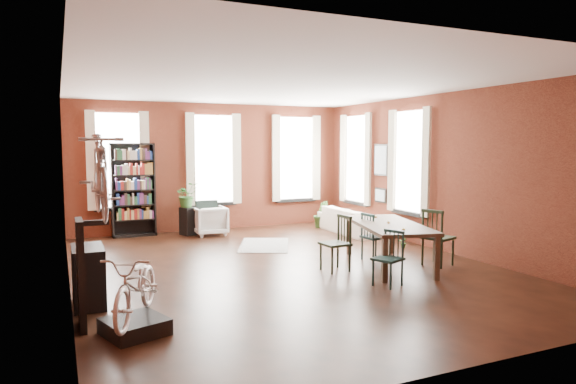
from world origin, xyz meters
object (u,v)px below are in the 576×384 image
dining_chair_c (438,237)px  white_armchair (210,219)px  dining_chair_d (375,237)px  bookshelf (133,190)px  plant_stand (189,221)px  console_table (88,276)px  dining_chair_a (388,259)px  bike_trainer (135,326)px  dining_chair_b (335,244)px  dining_table (388,245)px  cream_sofa (351,216)px  bicycle_floor (136,255)px

dining_chair_c → white_armchair: size_ratio=1.34×
dining_chair_d → bookshelf: size_ratio=0.40×
plant_stand → console_table: bearing=-117.3°
dining_chair_a → bike_trainer: bearing=-104.3°
dining_chair_c → plant_stand: dining_chair_c is taller
dining_chair_d → bookshelf: bearing=34.2°
dining_chair_a → plant_stand: (-1.75, 5.68, -0.09)m
plant_stand → dining_chair_b: bearing=-72.0°
bike_trainer → console_table: 1.45m
bookshelf → console_table: (-1.28, -5.20, -0.70)m
dining_table → dining_chair_a: dining_chair_a is taller
dining_chair_a → plant_stand: bearing=175.2°
dining_table → plant_stand: 5.25m
dining_chair_d → dining_chair_b: bearing=104.7°
dining_chair_a → cream_sofa: size_ratio=0.41×
dining_chair_d → plant_stand: (-2.54, 4.13, -0.11)m
bookshelf → plant_stand: (1.22, -0.36, -0.77)m
dining_chair_c → dining_chair_a: bearing=96.5°
white_armchair → bicycle_floor: size_ratio=0.51×
dining_chair_a → dining_chair_c: dining_chair_c is taller
plant_stand → bookshelf: bearing=163.4°
dining_chair_c → cream_sofa: size_ratio=0.49×
bike_trainer → bicycle_floor: bearing=-35.3°
console_table → bookshelf: bearing=76.2°
dining_chair_d → dining_chair_c: bearing=-140.2°
dining_chair_a → cream_sofa: bearing=133.6°
dining_chair_a → bicycle_floor: bearing=-104.0°
white_armchair → console_table: bearing=58.2°
dining_chair_c → bike_trainer: 5.60m
dining_table → dining_chair_d: dining_chair_d is taller
bookshelf → bicycle_floor: 6.63m
dining_chair_c → white_armchair: (-2.89, 4.71, -0.13)m
dining_table → cream_sofa: bearing=85.2°
dining_table → cream_sofa: (1.22, 3.28, 0.02)m
bicycle_floor → dining_chair_c: bearing=37.3°
dining_chair_c → white_armchair: dining_chair_c is taller
dining_table → bicycle_floor: bearing=-145.1°
cream_sofa → plant_stand: 3.96m
dining_chair_a → console_table: size_ratio=1.06×
white_armchair → bicycle_floor: (-2.51, -5.99, 0.54)m
dining_chair_d → cream_sofa: bearing=-28.7°
dining_chair_c → plant_stand: bearing=15.7°
dining_chair_a → console_table: bearing=-123.2°
cream_sofa → console_table: size_ratio=2.60×
dining_chair_b → dining_table: bearing=80.9°
bike_trainer → dining_chair_a: bearing=7.6°
white_armchair → plant_stand: (-0.46, 0.22, -0.05)m
dining_chair_c → white_armchair: bearing=13.0°
console_table → bicycle_floor: 1.54m
dining_chair_d → console_table: size_ratio=1.11×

